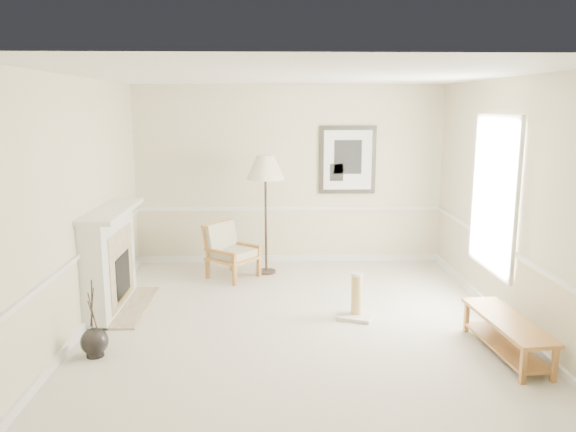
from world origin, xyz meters
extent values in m
plane|color=silver|center=(0.00, 0.00, 0.00)|extent=(5.50, 5.50, 0.00)
cube|color=beige|center=(0.00, 2.75, 1.45)|extent=(5.00, 0.04, 2.90)
cube|color=beige|center=(0.00, -2.75, 1.45)|extent=(5.00, 0.04, 2.90)
cube|color=beige|center=(-2.50, 0.00, 1.45)|extent=(0.04, 5.50, 2.90)
cube|color=beige|center=(2.50, 0.00, 1.45)|extent=(0.04, 5.50, 2.90)
cube|color=white|center=(0.00, 0.00, 2.90)|extent=(5.00, 5.50, 0.04)
cube|color=white|center=(0.00, 2.73, 0.05)|extent=(4.95, 0.04, 0.10)
cube|color=white|center=(0.00, 2.73, 0.90)|extent=(4.95, 0.04, 0.05)
cube|color=white|center=(2.46, 0.40, 1.50)|extent=(0.03, 1.20, 1.80)
cube|color=white|center=(2.45, 0.40, 1.50)|extent=(0.05, 1.34, 1.94)
cube|color=black|center=(0.95, 2.72, 1.70)|extent=(0.92, 0.04, 1.10)
cube|color=white|center=(0.95, 2.69, 1.70)|extent=(0.78, 0.01, 0.96)
cube|color=black|center=(0.95, 2.69, 1.75)|extent=(0.45, 0.01, 0.55)
cube|color=white|center=(-2.36, 0.60, 0.62)|extent=(0.28, 1.50, 1.25)
cube|color=white|center=(-2.31, 0.60, 1.28)|extent=(0.46, 1.64, 0.06)
cube|color=#C6B28E|center=(-2.21, 0.60, 0.55)|extent=(0.02, 1.05, 0.95)
cube|color=black|center=(-2.20, 0.60, 0.42)|extent=(0.02, 0.62, 0.58)
cube|color=gold|center=(-2.20, 0.60, 0.16)|extent=(0.01, 0.66, 0.05)
cube|color=#C6B28E|center=(-2.20, 0.60, 0.01)|extent=(0.60, 1.50, 0.03)
sphere|color=black|center=(-2.15, -0.83, 0.16)|extent=(0.29, 0.29, 0.29)
cylinder|color=black|center=(-2.15, -0.83, 0.04)|extent=(0.18, 0.18, 0.08)
cylinder|color=black|center=(-2.15, -0.83, 0.54)|extent=(0.09, 0.09, 0.45)
cylinder|color=black|center=(-2.15, -0.83, 0.50)|extent=(0.11, 0.11, 0.37)
cylinder|color=black|center=(-2.15, -0.83, 0.57)|extent=(0.05, 0.05, 0.53)
cube|color=#AC7D37|center=(-0.84, 1.47, 0.17)|extent=(0.07, 0.07, 0.34)
cube|color=#AC7D37|center=(-1.26, 1.82, 0.17)|extent=(0.07, 0.07, 0.34)
cube|color=#AC7D37|center=(-0.49, 1.90, 0.17)|extent=(0.07, 0.07, 0.34)
cube|color=#AC7D37|center=(-0.92, 2.24, 0.17)|extent=(0.07, 0.07, 0.34)
cube|color=#AC7D37|center=(-0.88, 1.86, 0.31)|extent=(0.87, 0.87, 0.04)
cube|color=#AC7D37|center=(-1.10, 2.04, 0.59)|extent=(0.50, 0.57, 0.49)
cube|color=#AC7D37|center=(-1.05, 1.64, 0.46)|extent=(0.52, 0.43, 0.04)
cube|color=#AC7D37|center=(-0.71, 2.07, 0.46)|extent=(0.52, 0.43, 0.04)
cube|color=white|center=(-0.88, 1.86, 0.39)|extent=(0.80, 0.80, 0.11)
cube|color=white|center=(-1.06, 2.00, 0.60)|extent=(0.49, 0.55, 0.43)
cylinder|color=black|center=(-0.38, 2.10, 0.02)|extent=(0.30, 0.30, 0.03)
cylinder|color=black|center=(-0.38, 2.10, 0.85)|extent=(0.04, 0.04, 1.66)
cone|color=beige|center=(-0.38, 2.10, 1.66)|extent=(0.62, 0.62, 0.36)
cube|color=#AC7D37|center=(2.15, -0.92, 0.37)|extent=(0.52, 1.40, 0.04)
cube|color=#AC7D37|center=(2.15, -0.92, 0.10)|extent=(0.45, 1.29, 0.03)
cube|color=#AC7D37|center=(2.04, -1.56, 0.18)|extent=(0.05, 0.05, 0.35)
cube|color=#AC7D37|center=(2.36, -1.53, 0.18)|extent=(0.05, 0.05, 0.35)
cube|color=#AC7D37|center=(1.94, -0.31, 0.18)|extent=(0.05, 0.05, 0.35)
cube|color=#AC7D37|center=(2.26, -0.28, 0.18)|extent=(0.05, 0.05, 0.35)
cube|color=silver|center=(0.74, 0.17, 0.03)|extent=(0.52, 0.52, 0.05)
cylinder|color=tan|center=(0.74, 0.17, 0.29)|extent=(0.13, 0.13, 0.48)
cylinder|color=silver|center=(0.74, 0.17, 0.55)|extent=(0.15, 0.15, 0.04)
camera|label=1|loc=(-0.32, -6.35, 2.58)|focal=35.00mm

